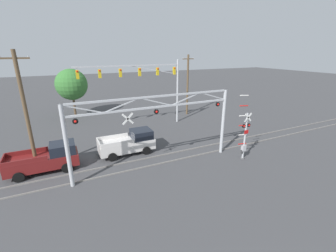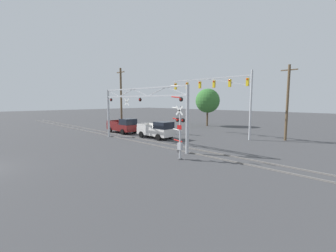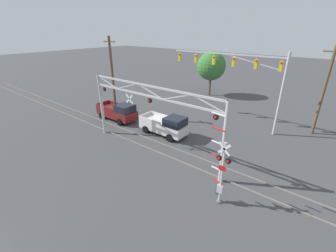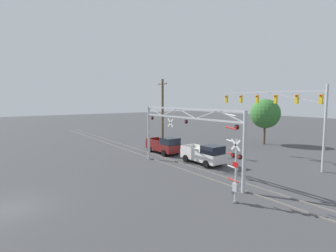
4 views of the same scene
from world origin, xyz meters
The scene contains 10 objects.
rail_track_near centered at (0.00, 14.46, 0.05)m, with size 80.00×0.08×0.10m, color gray.
rail_track_far centered at (0.00, 15.90, 0.05)m, with size 80.00×0.08×0.10m, color gray.
crossing_gantry centered at (-0.01, 14.18, 4.00)m, with size 13.43×0.30×5.99m.
crossing_signal_mast centered at (7.42, 12.23, 2.14)m, with size 1.46×0.35×5.85m.
traffic_signal_span centered at (3.62, 24.66, 5.93)m, with size 12.62×0.39×8.17m.
pickup_truck_lead centered at (-1.29, 17.76, 1.03)m, with size 5.08×2.25×2.14m.
pickup_truck_following centered at (-8.17, 17.41, 1.03)m, with size 5.23×2.25×2.14m.
utility_pole_left centered at (-8.98, 17.72, 4.80)m, with size 1.80×0.28×9.31m.
utility_pole_right centered at (10.48, 27.39, 4.50)m, with size 1.80×0.28×8.71m.
background_tree_beyond_span centered at (-4.96, 33.62, 4.64)m, with size 4.41×4.41×6.85m.
Camera 2 is at (19.08, -0.74, 4.61)m, focal length 24.00 mm.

